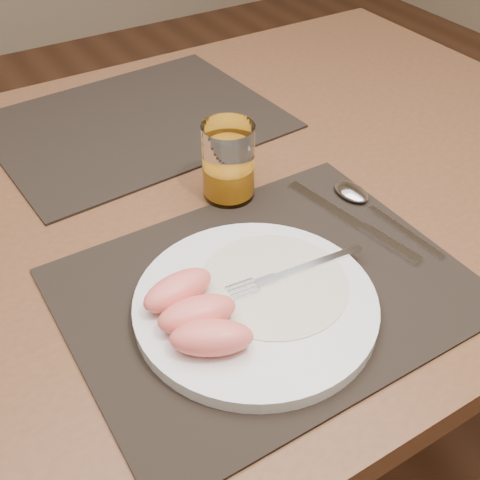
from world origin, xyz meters
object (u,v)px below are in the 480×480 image
table (188,239)px  fork (285,274)px  placemat_near (267,289)px  juice_glass (228,165)px  spoon (359,197)px  plate (256,305)px  knife (361,227)px  placemat_far (136,122)px

table → fork: bearing=-87.1°
placemat_near → juice_glass: 0.20m
placemat_near → fork: fork is taller
table → spoon: size_ratio=7.29×
placemat_near → spoon: (0.20, 0.08, 0.01)m
fork → spoon: fork is taller
table → juice_glass: size_ratio=13.08×
plate → fork: fork is taller
fork → juice_glass: size_ratio=1.64×
knife → juice_glass: size_ratio=2.05×
plate → table: bearing=81.2°
plate → juice_glass: bearing=67.0°
spoon → juice_glass: bearing=143.7°
placemat_far → fork: size_ratio=2.57×
table → placemat_near: placemat_near is taller
plate → spoon: bearing=23.1°
placemat_far → spoon: spoon is taller
plate → spoon: 0.25m
table → placemat_near: (-0.01, -0.22, 0.09)m
knife → juice_glass: 0.19m
table → spoon: 0.26m
placemat_near → placemat_far: same height
placemat_near → juice_glass: size_ratio=4.20×
placemat_far → knife: size_ratio=2.05×
placemat_far → table: bearing=-95.7°
knife → spoon: spoon is taller
plate → juice_glass: 0.23m
table → spoon: spoon is taller
placemat_far → spoon: 0.40m
fork → knife: 0.15m
placemat_far → knife: bearing=-71.9°
placemat_far → plate: size_ratio=1.67×
placemat_far → fork: 0.45m
placemat_near → fork: bearing=-21.5°
plate → juice_glass: juice_glass is taller
placemat_far → plate: 0.47m
table → knife: size_ratio=6.37×
table → plate: size_ratio=5.19×
placemat_near → spoon: 0.22m
knife → plate: bearing=-165.8°
table → knife: (0.16, -0.19, 0.09)m
spoon → table: bearing=143.4°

